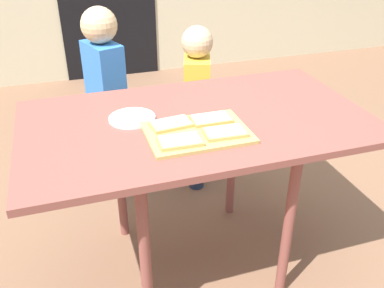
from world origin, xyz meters
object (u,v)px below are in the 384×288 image
(plate_white_left, at_px, (132,118))
(child_left, at_px, (106,89))
(pizza_slice_near_left, at_px, (180,141))
(cutting_board, at_px, (197,132))
(pizza_slice_near_right, at_px, (225,132))
(child_right, at_px, (197,99))
(dining_table, at_px, (197,134))
(pizza_slice_far_right, at_px, (211,119))
(pizza_slice_far_left, at_px, (171,124))

(plate_white_left, height_order, child_left, child_left)
(pizza_slice_near_left, relative_size, plate_white_left, 0.85)
(child_left, bearing_deg, pizza_slice_near_left, -81.42)
(cutting_board, bearing_deg, pizza_slice_near_right, -31.98)
(pizza_slice_near_left, xyz_separation_m, plate_white_left, (-0.12, 0.27, -0.02))
(plate_white_left, relative_size, child_right, 0.19)
(dining_table, relative_size, pizza_slice_far_right, 8.95)
(pizza_slice_far_right, relative_size, child_right, 0.16)
(dining_table, relative_size, cutting_board, 3.66)
(cutting_board, bearing_deg, pizza_slice_near_left, -141.78)
(cutting_board, xyz_separation_m, plate_white_left, (-0.21, 0.20, -0.00))
(pizza_slice_far_right, relative_size, pizza_slice_far_left, 0.94)
(pizza_slice_far_left, relative_size, plate_white_left, 0.88)
(pizza_slice_near_left, xyz_separation_m, child_right, (0.35, 0.85, -0.24))
(pizza_slice_near_right, distance_m, pizza_slice_far_left, 0.21)
(plate_white_left, distance_m, child_left, 0.71)
(cutting_board, relative_size, plate_white_left, 2.04)
(plate_white_left, bearing_deg, child_right, 51.26)
(pizza_slice_near_right, bearing_deg, dining_table, 104.82)
(cutting_board, distance_m, pizza_slice_near_right, 0.11)
(dining_table, height_order, pizza_slice_far_right, pizza_slice_far_right)
(pizza_slice_near_right, xyz_separation_m, pizza_slice_far_left, (-0.17, 0.13, 0.00))
(pizza_slice_far_left, bearing_deg, dining_table, 25.30)
(pizza_slice_near_left, relative_size, pizza_slice_far_right, 1.02)
(dining_table, distance_m, pizza_slice_near_right, 0.21)
(pizza_slice_near_right, relative_size, child_left, 0.15)
(cutting_board, height_order, pizza_slice_far_right, pizza_slice_far_right)
(pizza_slice_far_right, bearing_deg, dining_table, 120.65)
(child_left, bearing_deg, child_right, -13.03)
(pizza_slice_far_left, bearing_deg, child_left, 100.33)
(pizza_slice_near_right, bearing_deg, child_right, 78.51)
(cutting_board, relative_size, pizza_slice_far_right, 2.44)
(pizza_slice_near_right, distance_m, child_right, 0.89)
(pizza_slice_near_right, bearing_deg, plate_white_left, 139.36)
(plate_white_left, distance_m, child_right, 0.78)
(cutting_board, height_order, pizza_slice_near_right, pizza_slice_near_right)
(pizza_slice_near_right, bearing_deg, pizza_slice_near_left, -175.89)
(pizza_slice_far_left, height_order, plate_white_left, pizza_slice_far_left)
(dining_table, relative_size, pizza_slice_near_right, 8.73)
(cutting_board, height_order, pizza_slice_near_left, pizza_slice_near_left)
(pizza_slice_near_left, xyz_separation_m, child_left, (-0.15, 0.96, -0.16))
(plate_white_left, xyz_separation_m, child_left, (-0.02, 0.70, -0.14))
(pizza_slice_far_right, height_order, child_left, child_left)
(pizza_slice_near_left, xyz_separation_m, pizza_slice_far_left, (0.00, 0.14, 0.00))
(cutting_board, distance_m, plate_white_left, 0.29)
(dining_table, height_order, pizza_slice_near_right, pizza_slice_near_right)
(cutting_board, relative_size, child_right, 0.39)
(dining_table, height_order, plate_white_left, plate_white_left)
(pizza_slice_near_right, distance_m, child_left, 1.02)
(cutting_board, height_order, child_left, child_left)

